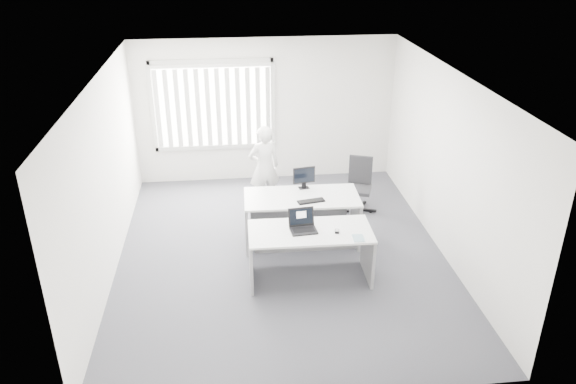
{
  "coord_description": "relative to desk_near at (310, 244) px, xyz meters",
  "views": [
    {
      "loc": [
        -0.74,
        -7.47,
        4.63
      ],
      "look_at": [
        0.12,
        0.15,
        0.99
      ],
      "focal_mm": 35.0,
      "sensor_mm": 36.0,
      "label": 1
    }
  ],
  "objects": [
    {
      "name": "laptop",
      "position": [
        -0.1,
        -0.01,
        0.36
      ],
      "size": [
        0.39,
        0.36,
        0.28
      ],
      "primitive_type": null,
      "rotation": [
        0.0,
        0.0,
        0.09
      ],
      "color": "black",
      "rests_on": "desk_near"
    },
    {
      "name": "keyboard",
      "position": [
        0.14,
        0.84,
        0.26
      ],
      "size": [
        0.44,
        0.22,
        0.02
      ],
      "primitive_type": "cube",
      "rotation": [
        0.0,
        0.0,
        0.19
      ],
      "color": "black",
      "rests_on": "desk_far"
    },
    {
      "name": "window",
      "position": [
        -1.33,
        3.66,
        0.98
      ],
      "size": [
        2.32,
        0.06,
        1.76
      ],
      "primitive_type": "cube",
      "color": "#BABAB6",
      "rests_on": "wall_back"
    },
    {
      "name": "desk_far",
      "position": [
        0.02,
        1.04,
        0.02
      ],
      "size": [
        1.82,
        0.89,
        0.82
      ],
      "rotation": [
        0.0,
        0.0,
        -0.03
      ],
      "color": "white",
      "rests_on": "ground"
    },
    {
      "name": "person",
      "position": [
        -0.47,
        2.38,
        0.2
      ],
      "size": [
        0.63,
        0.49,
        1.54
      ],
      "primitive_type": "imported",
      "rotation": [
        0.0,
        0.0,
        3.37
      ],
      "color": "silver",
      "rests_on": "ground"
    },
    {
      "name": "wall_left",
      "position": [
        -2.83,
        0.7,
        0.83
      ],
      "size": [
        0.02,
        6.0,
        2.8
      ],
      "primitive_type": "cube",
      "color": "silver",
      "rests_on": "ground"
    },
    {
      "name": "booklet",
      "position": [
        0.62,
        -0.29,
        0.23
      ],
      "size": [
        0.16,
        0.21,
        0.01
      ],
      "primitive_type": "cube",
      "rotation": [
        0.0,
        0.0,
        -0.04
      ],
      "color": "silver",
      "rests_on": "desk_near"
    },
    {
      "name": "blinds",
      "position": [
        -1.33,
        3.6,
        0.95
      ],
      "size": [
        2.2,
        0.1,
        1.5
      ],
      "primitive_type": null,
      "color": "silver",
      "rests_on": "wall_back"
    },
    {
      "name": "ground",
      "position": [
        -0.33,
        0.7,
        -0.57
      ],
      "size": [
        6.0,
        6.0,
        0.0
      ],
      "primitive_type": "plane",
      "color": "#57575F",
      "rests_on": "ground"
    },
    {
      "name": "paper_sheet",
      "position": [
        0.35,
        -0.05,
        0.22
      ],
      "size": [
        0.35,
        0.3,
        0.0
      ],
      "primitive_type": "cube",
      "rotation": [
        0.0,
        0.0,
        0.34
      ],
      "color": "white",
      "rests_on": "desk_near"
    },
    {
      "name": "monitor",
      "position": [
        0.09,
        1.34,
        0.43
      ],
      "size": [
        0.37,
        0.17,
        0.36
      ],
      "primitive_type": null,
      "rotation": [
        0.0,
        0.0,
        0.16
      ],
      "color": "black",
      "rests_on": "desk_far"
    },
    {
      "name": "wall_front",
      "position": [
        -0.33,
        -2.3,
        0.83
      ],
      "size": [
        5.0,
        0.02,
        2.8
      ],
      "primitive_type": "cube",
      "color": "silver",
      "rests_on": "ground"
    },
    {
      "name": "mouse",
      "position": [
        0.36,
        -0.09,
        0.24
      ],
      "size": [
        0.08,
        0.11,
        0.04
      ],
      "primitive_type": null,
      "rotation": [
        0.0,
        0.0,
        -0.18
      ],
      "color": "#B5B5B8",
      "rests_on": "paper_sheet"
    },
    {
      "name": "wall_right",
      "position": [
        2.17,
        0.7,
        0.83
      ],
      "size": [
        0.02,
        6.0,
        2.8
      ],
      "primitive_type": "cube",
      "color": "silver",
      "rests_on": "ground"
    },
    {
      "name": "desk_near",
      "position": [
        0.0,
        0.0,
        0.0
      ],
      "size": [
        1.74,
        0.84,
        0.79
      ],
      "rotation": [
        0.0,
        0.0,
        -0.02
      ],
      "color": "white",
      "rests_on": "ground"
    },
    {
      "name": "office_chair",
      "position": [
        1.18,
        2.05,
        -0.26
      ],
      "size": [
        0.72,
        0.72,
        0.98
      ],
      "rotation": [
        0.0,
        0.0,
        -0.35
      ],
      "color": "black",
      "rests_on": "ground"
    },
    {
      "name": "wall_back",
      "position": [
        -0.33,
        3.7,
        0.83
      ],
      "size": [
        5.0,
        0.02,
        2.8
      ],
      "primitive_type": "cube",
      "color": "silver",
      "rests_on": "ground"
    },
    {
      "name": "ceiling",
      "position": [
        -0.33,
        0.7,
        2.23
      ],
      "size": [
        5.0,
        6.0,
        0.02
      ],
      "primitive_type": "cube",
      "color": "silver",
      "rests_on": "wall_back"
    }
  ]
}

